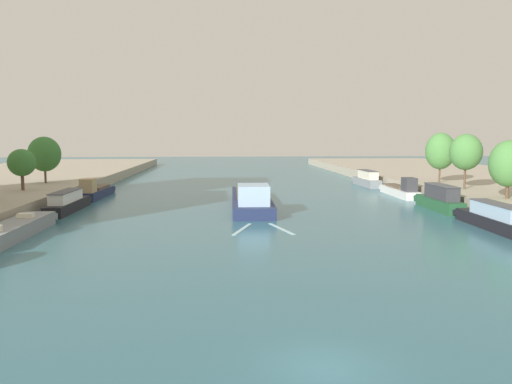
{
  "coord_description": "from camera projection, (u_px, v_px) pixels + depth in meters",
  "views": [
    {
      "loc": [
        -3.78,
        -17.65,
        8.51
      ],
      "look_at": [
        0.0,
        37.3,
        2.49
      ],
      "focal_mm": 35.57,
      "sensor_mm": 36.0,
      "label": 1
    }
  ],
  "objects": [
    {
      "name": "moored_boat_right_end",
      "position": [
        494.0,
        218.0,
        46.77
      ],
      "size": [
        2.37,
        12.61,
        2.48
      ],
      "color": "black",
      "rests_on": "ground"
    },
    {
      "name": "moored_boat_left_lone",
      "position": [
        13.0,
        230.0,
        42.93
      ],
      "size": [
        2.79,
        15.09,
        2.34
      ],
      "color": "gray",
      "rests_on": "ground"
    },
    {
      "name": "tree_right_past_mid",
      "position": [
        466.0,
        152.0,
        65.64
      ],
      "size": [
        4.11,
        4.11,
        7.17
      ],
      "color": "brown",
      "rests_on": "quay_right"
    },
    {
      "name": "wake_behind_barge",
      "position": [
        262.0,
        229.0,
        46.91
      ],
      "size": [
        5.6,
        5.94,
        0.03
      ],
      "color": "#A5D1DB",
      "rests_on": "ground"
    },
    {
      "name": "tree_left_third",
      "position": [
        44.0,
        154.0,
        74.33
      ],
      "size": [
        4.68,
        4.68,
        6.81
      ],
      "color": "brown",
      "rests_on": "quay_left"
    },
    {
      "name": "moored_boat_left_near",
      "position": [
        96.0,
        191.0,
        70.87
      ],
      "size": [
        2.68,
        12.56,
        2.98
      ],
      "color": "#1E284C",
      "rests_on": "ground"
    },
    {
      "name": "tree_right_midway",
      "position": [
        509.0,
        164.0,
        55.62
      ],
      "size": [
        4.16,
        4.16,
        6.43
      ],
      "color": "brown",
      "rests_on": "quay_right"
    },
    {
      "name": "tree_right_nearest",
      "position": [
        440.0,
        151.0,
        74.99
      ],
      "size": [
        4.33,
        4.33,
        7.39
      ],
      "color": "brown",
      "rests_on": "quay_right"
    },
    {
      "name": "moored_boat_right_gap_after",
      "position": [
        440.0,
        199.0,
        59.19
      ],
      "size": [
        2.22,
        10.91,
        2.98
      ],
      "color": "#235633",
      "rests_on": "ground"
    },
    {
      "name": "barge_midriver",
      "position": [
        251.0,
        199.0,
        61.51
      ],
      "size": [
        5.01,
        24.2,
        3.36
      ],
      "color": "#1E284C",
      "rests_on": "ground"
    },
    {
      "name": "moored_boat_right_far",
      "position": [
        400.0,
        190.0,
        72.67
      ],
      "size": [
        2.29,
        12.79,
        2.96
      ],
      "color": "silver",
      "rests_on": "ground"
    },
    {
      "name": "moored_boat_left_upstream",
      "position": [
        68.0,
        203.0,
        57.82
      ],
      "size": [
        2.22,
        12.31,
        2.43
      ],
      "color": "black",
      "rests_on": "ground"
    },
    {
      "name": "moored_boat_right_midway",
      "position": [
        367.0,
        179.0,
        87.86
      ],
      "size": [
        2.3,
        11.17,
        2.75
      ],
      "color": "gray",
      "rests_on": "ground"
    },
    {
      "name": "tree_left_second",
      "position": [
        22.0,
        163.0,
        64.14
      ],
      "size": [
        3.42,
        3.42,
        5.25
      ],
      "color": "brown",
      "rests_on": "quay_left"
    },
    {
      "name": "ground_plane",
      "position": [
        325.0,
        368.0,
        18.69
      ],
      "size": [
        400.0,
        400.0,
        0.0
      ],
      "primitive_type": "plane",
      "color": "#336675"
    }
  ]
}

